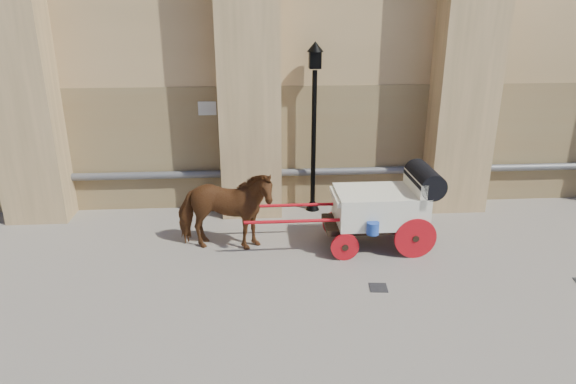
{
  "coord_description": "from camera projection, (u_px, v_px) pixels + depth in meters",
  "views": [
    {
      "loc": [
        -0.94,
        -8.11,
        4.84
      ],
      "look_at": [
        -0.26,
        1.56,
        1.25
      ],
      "focal_mm": 32.0,
      "sensor_mm": 36.0,
      "label": 1
    }
  ],
  "objects": [
    {
      "name": "ground",
      "position": [
        308.0,
        285.0,
        9.33
      ],
      "size": [
        90.0,
        90.0,
        0.0
      ],
      "primitive_type": "plane",
      "color": "gray",
      "rests_on": "ground"
    },
    {
      "name": "horse",
      "position": [
        225.0,
        211.0,
        10.41
      ],
      "size": [
        2.16,
        1.2,
        1.73
      ],
      "primitive_type": "imported",
      "rotation": [
        0.0,
        0.0,
        1.44
      ],
      "color": "brown",
      "rests_on": "ground"
    },
    {
      "name": "carriage",
      "position": [
        386.0,
        205.0,
        10.55
      ],
      "size": [
        3.95,
        1.4,
        1.73
      ],
      "rotation": [
        0.0,
        0.0,
        0.01
      ],
      "color": "black",
      "rests_on": "ground"
    },
    {
      "name": "street_lamp",
      "position": [
        314.0,
        124.0,
        12.01
      ],
      "size": [
        0.38,
        0.38,
        4.03
      ],
      "color": "black",
      "rests_on": "ground"
    },
    {
      "name": "drain_grate_near",
      "position": [
        378.0,
        288.0,
        9.25
      ],
      "size": [
        0.35,
        0.35,
        0.01
      ],
      "primitive_type": "cube",
      "rotation": [
        0.0,
        0.0,
        -0.1
      ],
      "color": "black",
      "rests_on": "ground"
    }
  ]
}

